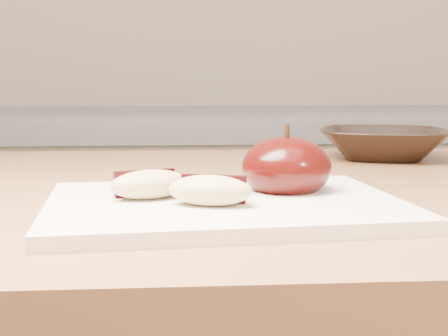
{
  "coord_description": "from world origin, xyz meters",
  "views": [
    {
      "loc": [
        0.05,
        -0.13,
        1.01
      ],
      "look_at": [
        0.08,
        0.36,
        0.94
      ],
      "focal_mm": 50.0,
      "sensor_mm": 36.0,
      "label": 1
    }
  ],
  "objects": [
    {
      "name": "bowl",
      "position": [
        0.32,
        0.69,
        0.92
      ],
      "size": [
        0.21,
        0.21,
        0.04
      ],
      "primitive_type": "imported",
      "rotation": [
        0.0,
        0.0,
        -0.28
      ],
      "color": "black",
      "rests_on": "island_counter"
    },
    {
      "name": "back_cabinet",
      "position": [
        0.0,
        1.2,
        0.47
      ],
      "size": [
        2.4,
        0.62,
        0.94
      ],
      "color": "silver",
      "rests_on": "ground"
    },
    {
      "name": "apple_wedge_a",
      "position": [
        0.02,
        0.37,
        0.92
      ],
      "size": [
        0.07,
        0.05,
        0.02
      ],
      "rotation": [
        0.0,
        0.0,
        0.37
      ],
      "color": "beige",
      "rests_on": "cutting_board"
    },
    {
      "name": "apple_half",
      "position": [
        0.14,
        0.4,
        0.93
      ],
      "size": [
        0.09,
        0.09,
        0.06
      ],
      "rotation": [
        0.0,
        0.0,
        0.15
      ],
      "color": "black",
      "rests_on": "cutting_board"
    },
    {
      "name": "apple_wedge_b",
      "position": [
        0.07,
        0.34,
        0.92
      ],
      "size": [
        0.07,
        0.05,
        0.02
      ],
      "rotation": [
        0.0,
        0.0,
        -0.29
      ],
      "color": "beige",
      "rests_on": "cutting_board"
    },
    {
      "name": "cutting_board",
      "position": [
        0.08,
        0.36,
        0.91
      ],
      "size": [
        0.3,
        0.23,
        0.01
      ],
      "primitive_type": "cube",
      "rotation": [
        0.0,
        0.0,
        0.09
      ],
      "color": "white",
      "rests_on": "island_counter"
    }
  ]
}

